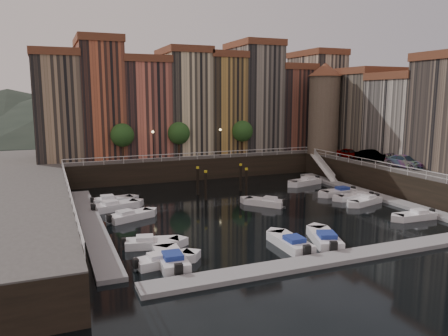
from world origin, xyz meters
name	(u,v)px	position (x,y,z in m)	size (l,w,h in m)	color
ground	(244,206)	(0.00, 0.00, 0.00)	(200.00, 200.00, 0.00)	black
quay_far	(178,160)	(0.00, 26.00, 1.50)	(80.00, 20.00, 3.00)	black
dock_left	(91,223)	(-16.20, -1.00, 0.17)	(2.00, 28.00, 0.35)	gray
dock_right	(370,194)	(16.20, -1.00, 0.17)	(2.00, 28.00, 0.35)	gray
dock_near	(341,257)	(0.00, -17.00, 0.17)	(30.00, 2.00, 0.35)	gray
mountains	(113,108)	(1.72, 110.00, 7.92)	(145.00, 100.00, 18.00)	#2D382D
far_terrace	(201,102)	(3.31, 23.50, 10.95)	(48.70, 10.30, 17.50)	#987E61
right_terrace	(410,113)	(26.50, 3.80, 9.56)	(9.30, 24.30, 14.00)	#6F6554
corner_tower	(324,107)	(20.00, 14.50, 10.19)	(5.20, 5.20, 13.80)	#6B5B4C
promenade_trees	(183,133)	(-1.33, 18.20, 6.58)	(21.20, 3.20, 5.20)	black
street_lamps	(188,138)	(-1.00, 17.20, 5.90)	(10.36, 0.36, 4.18)	black
railings	(227,165)	(0.00, 4.88, 3.79)	(36.08, 34.04, 0.52)	white
gangway	(323,166)	(17.10, 10.00, 1.92)	(2.78, 8.32, 3.73)	white
mooring_pilings	(223,182)	(-0.24, 5.69, 1.65)	(6.14, 3.57, 3.78)	black
boat_left_0	(164,260)	(-12.37, -13.04, 0.34)	(4.46, 2.08, 1.00)	white
boat_left_1	(151,243)	(-12.40, -9.04, 0.34)	(4.57, 2.48, 1.02)	white
boat_left_2	(130,216)	(-12.56, -0.58, 0.37)	(4.79, 3.23, 1.08)	white
boat_left_3	(115,206)	(-13.34, 3.77, 0.39)	(5.11, 2.96, 1.14)	white
boat_left_4	(112,200)	(-13.26, 6.75, 0.35)	(4.64, 1.98, 1.05)	white
boat_right_0	(416,216)	(13.34, -10.93, 0.34)	(4.43, 1.76, 1.01)	white
boat_right_1	(365,201)	(12.89, -4.18, 0.35)	(4.69, 2.77, 1.05)	white
boat_right_2	(356,197)	(13.13, -2.21, 0.34)	(4.48, 2.18, 1.01)	white
boat_right_3	(339,192)	(12.86, 0.51, 0.36)	(4.69, 1.89, 1.07)	white
boat_right_4	(305,182)	(12.60, 7.55, 0.39)	(5.12, 2.92, 1.15)	white
boat_near_0	(171,260)	(-11.88, -13.28, 0.39)	(2.12, 5.14, 1.17)	white
boat_near_1	(291,243)	(-2.14, -13.37, 0.39)	(1.88, 5.04, 1.16)	white
boat_near_2	(325,239)	(0.95, -13.54, 0.40)	(3.41, 5.28, 1.19)	white
car_a	(349,154)	(20.44, 8.57, 3.66)	(1.56, 3.89, 1.33)	gray
car_b	(372,156)	(21.25, 4.74, 3.77)	(1.62, 4.65, 1.53)	gray
car_c	(405,162)	(21.52, -0.90, 3.75)	(2.10, 5.17, 1.50)	gray
boat_extra_981	(266,202)	(2.31, -0.56, 0.36)	(4.12, 4.39, 1.06)	white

